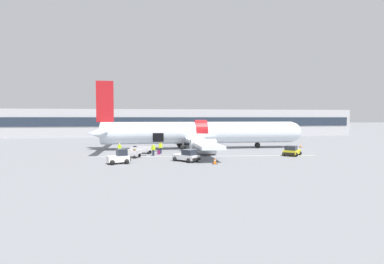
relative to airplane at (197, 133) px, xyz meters
name	(u,v)px	position (x,y,z in m)	size (l,w,h in m)	color
ground_plane	(208,150)	(1.37, -2.16, -2.61)	(500.00, 500.00, 0.00)	slate
apron_marking_line	(208,156)	(-0.07, -9.56, -2.61)	(29.41, 3.09, 0.01)	silver
terminal_strip	(181,123)	(1.37, 38.37, 1.14)	(99.38, 13.30, 7.50)	#B2B2B7
airplane	(197,133)	(0.00, 0.00, 0.00)	(36.00, 32.82, 11.05)	silver
baggage_tug_lead	(292,151)	(11.38, -10.74, -2.00)	(3.21, 3.32, 1.40)	yellow
baggage_tug_mid	(187,156)	(-3.59, -14.10, -1.97)	(3.28, 3.44, 1.46)	silver
baggage_tug_rear	(119,158)	(-11.41, -14.77, -1.93)	(2.75, 2.23, 1.66)	white
baggage_cart_loading	(142,150)	(-9.06, -5.28, -2.08)	(4.18, 2.32, 1.07)	silver
baggage_cart_queued	(131,153)	(-10.41, -9.62, -2.08)	(3.63, 2.67, 1.16)	silver
ground_crew_loader_a	(120,149)	(-12.09, -6.87, -1.73)	(0.54, 0.54, 1.67)	black
ground_crew_loader_b	(153,149)	(-7.46, -8.09, -1.75)	(0.58, 0.45, 1.65)	#1E2338
ground_crew_driver	(161,147)	(-6.37, -5.70, -1.71)	(0.59, 0.50, 1.71)	#1E2338
suitcase_on_tarmac_upright	(159,152)	(-6.67, -6.71, -2.31)	(0.40, 0.26, 0.71)	#721951
safety_cone_nose	(300,146)	(18.28, -0.27, -2.34)	(0.47, 0.47, 0.59)	black
safety_cone_engine_left	(215,161)	(-0.73, -16.49, -2.29)	(0.59, 0.59, 0.70)	black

